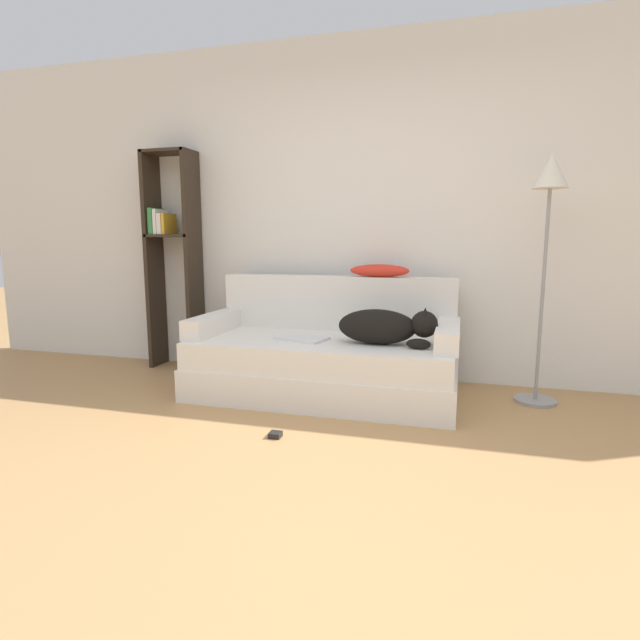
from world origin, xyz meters
TOP-DOWN VIEW (x-y plane):
  - ground_plane at (0.00, 0.00)m, footprint 20.00×20.00m
  - wall_back at (0.00, 2.28)m, footprint 7.61×0.06m
  - couch at (-0.25, 1.63)m, footprint 1.88×0.93m
  - couch_backrest at (-0.25, 2.02)m, footprint 1.84×0.15m
  - couch_arm_left at (-1.11, 1.62)m, footprint 0.15×0.74m
  - couch_arm_right at (0.62, 1.62)m, footprint 0.15×0.74m
  - dog at (0.21, 1.54)m, footprint 0.67×0.24m
  - laptop at (-0.38, 1.55)m, footprint 0.39×0.30m
  - throw_pillow at (0.09, 2.01)m, footprint 0.45×0.15m
  - bookshelf at (-1.74, 2.10)m, footprint 0.43×0.26m
  - floor_lamp at (1.22, 1.87)m, footprint 0.28×0.28m
  - power_adapter at (-0.30, 0.78)m, footprint 0.07×0.07m

SIDE VIEW (x-z plane):
  - ground_plane at x=0.00m, z-range 0.00..0.00m
  - power_adapter at x=-0.30m, z-range 0.00..0.03m
  - couch at x=-0.25m, z-range 0.00..0.42m
  - laptop at x=-0.38m, z-range 0.42..0.44m
  - couch_arm_left at x=-1.11m, z-range 0.42..0.56m
  - couch_arm_right at x=0.62m, z-range 0.42..0.56m
  - dog at x=0.21m, z-range 0.42..0.67m
  - couch_backrest at x=-0.25m, z-range 0.42..0.84m
  - throw_pillow at x=0.09m, z-range 0.84..0.94m
  - bookshelf at x=-1.74m, z-range 0.10..1.97m
  - floor_lamp at x=1.22m, z-range 0.48..2.16m
  - wall_back at x=0.00m, z-range 0.00..2.70m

